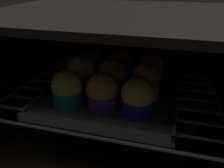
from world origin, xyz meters
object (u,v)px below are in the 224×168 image
at_px(muffin_row0_col0, 67,89).
at_px(muffin_row1_col0, 82,73).
at_px(muffin_row2_col0, 93,66).
at_px(muffin_row2_col2, 151,69).
at_px(muffin_row0_col2, 138,97).
at_px(muffin_row1_col1, 112,76).
at_px(muffin_row2_col1, 120,66).
at_px(baking_tray, 112,94).
at_px(muffin_row1_col2, 146,82).
at_px(muffin_row0_col1, 101,92).

relative_size(muffin_row0_col0, muffin_row1_col0, 0.93).
relative_size(muffin_row2_col0, muffin_row2_col2, 0.87).
bearing_deg(muffin_row0_col2, muffin_row0_col0, -178.65).
bearing_deg(muffin_row2_col0, muffin_row1_col1, -44.93).
xyz_separation_m(muffin_row1_col0, muffin_row2_col1, (0.08, 0.08, -0.00)).
distance_m(baking_tray, muffin_row1_col0, 0.10).
relative_size(baking_tray, muffin_row0_col2, 3.76).
height_order(muffin_row0_col2, muffin_row2_col2, muffin_row2_col2).
distance_m(muffin_row1_col2, muffin_row2_col2, 0.09).
xyz_separation_m(baking_tray, muffin_row2_col1, (-0.00, 0.09, 0.05)).
distance_m(muffin_row1_col0, muffin_row2_col0, 0.08).
xyz_separation_m(muffin_row2_col0, muffin_row2_col1, (0.08, 0.00, 0.00)).
distance_m(muffin_row1_col2, muffin_row2_col1, 0.13).
bearing_deg(baking_tray, muffin_row0_col1, -91.58).
height_order(muffin_row1_col1, muffin_row2_col2, muffin_row2_col2).
height_order(muffin_row0_col1, muffin_row1_col1, muffin_row1_col1).
bearing_deg(muffin_row0_col0, baking_tray, 46.71).
height_order(muffin_row0_col2, muffin_row2_col1, muffin_row0_col2).
bearing_deg(muffin_row1_col0, muffin_row0_col2, -27.93).
relative_size(muffin_row0_col2, muffin_row1_col0, 0.96).
xyz_separation_m(muffin_row0_col2, muffin_row2_col1, (-0.08, 0.17, 0.00)).
relative_size(muffin_row1_col2, muffin_row2_col2, 0.98).
relative_size(muffin_row0_col1, muffin_row0_col2, 0.95).
height_order(muffin_row1_col2, muffin_row2_col2, muffin_row2_col2).
xyz_separation_m(baking_tray, muffin_row0_col2, (0.08, -0.08, 0.04)).
distance_m(muffin_row0_col1, muffin_row1_col0, 0.12).
bearing_deg(muffin_row0_col2, muffin_row1_col2, 85.98).
bearing_deg(muffin_row0_col1, muffin_row1_col0, 134.31).
xyz_separation_m(muffin_row0_col1, muffin_row0_col2, (0.08, -0.00, -0.00)).
distance_m(baking_tray, muffin_row2_col2, 0.13).
height_order(baking_tray, muffin_row1_col0, muffin_row1_col0).
distance_m(muffin_row0_col2, muffin_row1_col0, 0.19).
relative_size(baking_tray, muffin_row1_col2, 3.74).
height_order(baking_tray, muffin_row0_col0, muffin_row0_col0).
bearing_deg(muffin_row2_col0, muffin_row0_col1, -64.16).
height_order(baking_tray, muffin_row2_col0, muffin_row2_col0).
bearing_deg(muffin_row0_col1, muffin_row1_col2, 40.52).
xyz_separation_m(baking_tray, muffin_row2_col0, (-0.08, 0.08, 0.04)).
relative_size(muffin_row0_col1, muffin_row2_col2, 0.93).
xyz_separation_m(muffin_row0_col0, muffin_row2_col2, (0.17, 0.17, 0.00)).
relative_size(muffin_row1_col0, muffin_row1_col1, 1.03).
relative_size(muffin_row0_col1, muffin_row2_col1, 0.99).
bearing_deg(muffin_row0_col2, muffin_row2_col1, 115.74).
bearing_deg(muffin_row2_col0, baking_tray, -45.87).
xyz_separation_m(muffin_row0_col0, muffin_row1_col1, (0.08, 0.09, 0.00)).
distance_m(muffin_row0_col0, muffin_row2_col0, 0.17).
relative_size(muffin_row0_col1, muffin_row1_col2, 0.95).
height_order(muffin_row0_col0, muffin_row1_col1, muffin_row1_col1).
height_order(muffin_row0_col0, muffin_row2_col0, muffin_row0_col0).
bearing_deg(muffin_row1_col2, muffin_row0_col1, -139.48).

